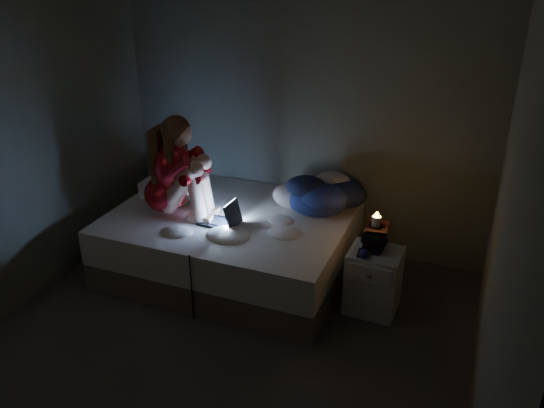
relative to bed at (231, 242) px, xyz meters
The scene contains 13 objects.
floor 1.21m from the bed, 70.27° to the right, with size 3.60×3.80×0.02m, color #353230.
wall_back 1.36m from the bed, 64.04° to the left, with size 3.60×0.02×2.60m, color #525746.
wall_right 2.66m from the bed, 26.52° to the right, with size 0.02×3.80×2.60m, color #525746.
bed is the anchor object (origin of this frame).
pillow 0.84m from the bed, 165.37° to the left, with size 0.49×0.35×0.14m, color silver.
woman 0.94m from the bed, 161.82° to the right, with size 0.57×0.37×0.92m, color #97010F, non-canonical shape.
laptop 0.45m from the bed, 94.21° to the right, with size 0.34×0.24×0.24m, color black, non-canonical shape.
clothes_pile 0.91m from the bed, 27.12° to the left, with size 0.61×0.49×0.36m, color #0F294A, non-canonical shape.
nightstand 1.36m from the bed, ahead, with size 0.41×0.37×0.55m, color silver.
book_stack 1.39m from the bed, ahead, with size 0.19×0.25×0.23m, color black, non-canonical shape.
candle 1.44m from the bed, ahead, with size 0.07×0.07×0.08m, color beige.
phone 1.30m from the bed, ahead, with size 0.07×0.14×0.01m, color black.
blue_orb 1.35m from the bed, 11.81° to the right, with size 0.08×0.08×0.08m, color navy.
Camera 1 is at (1.60, -2.91, 2.78)m, focal length 36.60 mm.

